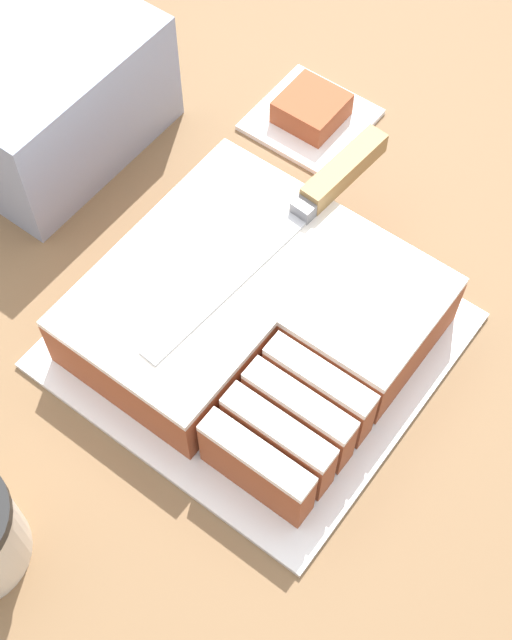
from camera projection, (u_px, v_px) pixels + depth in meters
name	position (u px, v px, depth m)	size (l,w,h in m)	color
ground_plane	(241.00, 536.00, 1.68)	(8.00, 8.00, 0.00)	#4C4742
countertop	(236.00, 437.00, 1.28)	(1.40, 1.10, 0.93)	brown
cake_board	(256.00, 340.00, 0.82)	(0.31, 0.32, 0.01)	white
cake	(255.00, 314.00, 0.79)	(0.26, 0.27, 0.07)	#994C2D
knife	(322.00, 191.00, 0.81)	(0.31, 0.04, 0.02)	silver
paper_napkin	(311.00, 120.00, 0.96)	(0.12, 0.12, 0.01)	white
brownie	(312.00, 108.00, 0.95)	(0.06, 0.06, 0.03)	#994C2D
storage_box	(42.00, 92.00, 0.90)	(0.22, 0.18, 0.13)	#8C99B2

